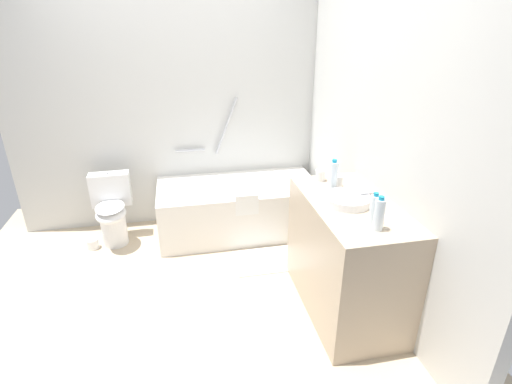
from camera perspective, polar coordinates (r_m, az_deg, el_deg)
ground_plane at (r=3.36m, az=-9.64°, el=-14.15°), size 3.90×3.90×0.00m
wall_back_tiled at (r=4.12m, az=-11.80°, el=12.27°), size 3.30×0.10×2.51m
wall_right_mirror at (r=3.15m, az=17.21°, el=8.18°), size 0.10×3.06×2.51m
bathtub at (r=4.05m, az=-2.61°, el=-2.05°), size 1.63×0.79×1.34m
toilet at (r=4.07m, az=-20.48°, el=-2.54°), size 0.39×0.49×0.70m
vanity_counter at (r=2.99m, az=13.16°, el=-9.30°), size 0.58×1.11×0.89m
sink_basin at (r=2.75m, az=13.37°, el=-1.11°), size 0.32×0.32×0.06m
sink_faucet at (r=2.83m, az=16.80°, el=-0.67°), size 0.13×0.15×0.08m
water_bottle_0 at (r=2.51m, az=17.05°, el=-2.40°), size 0.06×0.06×0.21m
water_bottle_1 at (r=2.88m, az=11.32°, el=2.22°), size 0.06×0.06×0.25m
water_bottle_2 at (r=2.43m, az=17.72°, el=-3.15°), size 0.06×0.06×0.22m
drinking_glass_0 at (r=3.10m, az=9.47°, el=2.44°), size 0.08×0.08×0.09m
drinking_glass_1 at (r=3.00m, az=11.98°, el=1.55°), size 0.07×0.07×0.09m
bath_mat at (r=3.67m, az=1.30°, el=-10.07°), size 0.56×0.42×0.01m
toilet_paper_roll at (r=4.15m, az=-22.97°, el=-7.03°), size 0.11×0.11×0.10m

